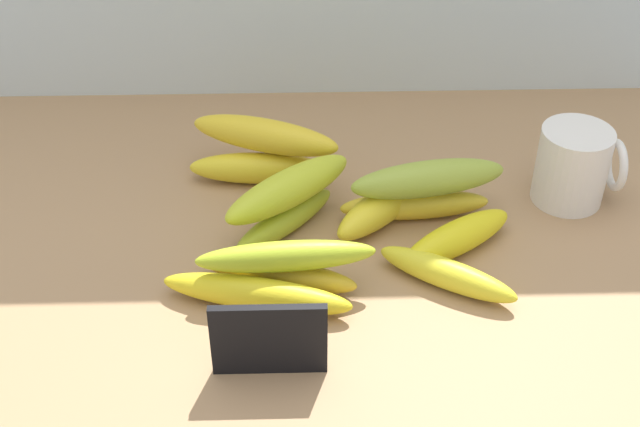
% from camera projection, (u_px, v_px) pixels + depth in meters
% --- Properties ---
extents(counter_top, '(1.10, 0.76, 0.03)m').
position_uv_depth(counter_top, '(295.00, 271.00, 0.97)').
color(counter_top, '#A88057').
rests_on(counter_top, ground).
extents(chalkboard_sign, '(0.11, 0.02, 0.08)m').
position_uv_depth(chalkboard_sign, '(269.00, 342.00, 0.81)').
color(chalkboard_sign, black).
rests_on(chalkboard_sign, counter_top).
extents(coffee_mug, '(0.10, 0.09, 0.10)m').
position_uv_depth(coffee_mug, '(574.00, 166.00, 1.03)').
color(coffee_mug, white).
rests_on(coffee_mug, counter_top).
extents(banana_0, '(0.21, 0.08, 0.04)m').
position_uv_depth(banana_0, '(257.00, 294.00, 0.89)').
color(banana_0, yellow).
rests_on(banana_0, counter_top).
extents(banana_1, '(0.17, 0.08, 0.03)m').
position_uv_depth(banana_1, '(279.00, 274.00, 0.92)').
color(banana_1, gold).
rests_on(banana_1, counter_top).
extents(banana_2, '(0.15, 0.15, 0.04)m').
position_uv_depth(banana_2, '(385.00, 204.00, 1.01)').
color(banana_2, yellow).
rests_on(banana_2, counter_top).
extents(banana_3, '(0.15, 0.12, 0.04)m').
position_uv_depth(banana_3, '(457.00, 237.00, 0.97)').
color(banana_3, yellow).
rests_on(banana_3, counter_top).
extents(banana_4, '(0.15, 0.11, 0.03)m').
position_uv_depth(banana_4, '(447.00, 274.00, 0.92)').
color(banana_4, yellow).
rests_on(banana_4, counter_top).
extents(banana_5, '(0.17, 0.05, 0.04)m').
position_uv_depth(banana_5, '(258.00, 168.00, 1.07)').
color(banana_5, yellow).
rests_on(banana_5, counter_top).
extents(banana_6, '(0.13, 0.13, 0.03)m').
position_uv_depth(banana_6, '(285.00, 221.00, 1.00)').
color(banana_6, '#A9B727').
rests_on(banana_6, counter_top).
extents(banana_7, '(0.18, 0.05, 0.03)m').
position_uv_depth(banana_7, '(415.00, 205.00, 1.02)').
color(banana_7, yellow).
rests_on(banana_7, counter_top).
extents(banana_8, '(0.19, 0.08, 0.04)m').
position_uv_depth(banana_8, '(428.00, 179.00, 0.99)').
color(banana_8, '#98AD39').
rests_on(banana_8, banana_7).
extents(banana_9, '(0.19, 0.05, 0.03)m').
position_uv_depth(banana_9, '(286.00, 256.00, 0.89)').
color(banana_9, '#AFC626').
rests_on(banana_9, banana_1).
extents(banana_10, '(0.19, 0.10, 0.04)m').
position_uv_depth(banana_10, '(265.00, 135.00, 1.06)').
color(banana_10, yellow).
rests_on(banana_10, banana_5).
extents(banana_11, '(0.16, 0.15, 0.04)m').
position_uv_depth(banana_11, '(288.00, 189.00, 0.98)').
color(banana_11, gold).
rests_on(banana_11, banana_6).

